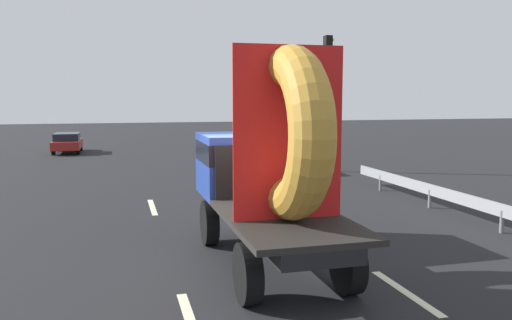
{
  "coord_description": "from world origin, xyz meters",
  "views": [
    {
      "loc": [
        -2.49,
        -9.96,
        3.22
      ],
      "look_at": [
        0.27,
        0.28,
        1.95
      ],
      "focal_mm": 36.3,
      "sensor_mm": 36.0,
      "label": 1
    }
  ],
  "objects": [
    {
      "name": "traffic_light",
      "position": [
        6.37,
        11.08,
        3.83
      ],
      "size": [
        0.42,
        0.36,
        5.89
      ],
      "color": "gray",
      "rests_on": "ground_plane"
    },
    {
      "name": "distant_sedan",
      "position": [
        3.89,
        11.68,
        0.74
      ],
      "size": [
        1.82,
        4.25,
        1.39
      ],
      "color": "black",
      "rests_on": "ground_plane"
    },
    {
      "name": "lane_dash_left_far",
      "position": [
        -1.55,
        5.4,
        0.0
      ],
      "size": [
        0.16,
        2.28,
        0.01
      ],
      "primitive_type": "cube",
      "rotation": [
        0.0,
        0.0,
        1.57
      ],
      "color": "beige",
      "rests_on": "ground_plane"
    },
    {
      "name": "lane_dash_right_far",
      "position": [
        2.08,
        5.58,
        0.0
      ],
      "size": [
        0.16,
        2.91,
        0.01
      ],
      "primitive_type": "cube",
      "rotation": [
        0.0,
        0.0,
        1.57
      ],
      "color": "beige",
      "rests_on": "ground_plane"
    },
    {
      "name": "lane_dash_right_near",
      "position": [
        2.08,
        -2.6,
        0.0
      ],
      "size": [
        0.16,
        2.1,
        0.01
      ],
      "primitive_type": "cube",
      "rotation": [
        0.0,
        0.0,
        1.57
      ],
      "color": "beige",
      "rests_on": "ground_plane"
    },
    {
      "name": "guardrail",
      "position": [
        6.35,
        1.69,
        0.53
      ],
      "size": [
        0.1,
        11.86,
        0.71
      ],
      "color": "gray",
      "rests_on": "ground_plane"
    },
    {
      "name": "flatbed_truck",
      "position": [
        0.27,
        -0.44,
        1.92
      ],
      "size": [
        2.02,
        5.47,
        4.09
      ],
      "color": "black",
      "rests_on": "ground_plane"
    },
    {
      "name": "oncoming_car",
      "position": [
        -5.37,
        22.41,
        0.63
      ],
      "size": [
        1.54,
        3.6,
        1.17
      ],
      "color": "black",
      "rests_on": "ground_plane"
    },
    {
      "name": "ground_plane",
      "position": [
        0.0,
        0.0,
        0.0
      ],
      "size": [
        120.0,
        120.0,
        0.0
      ],
      "primitive_type": "plane",
      "color": "black"
    }
  ]
}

